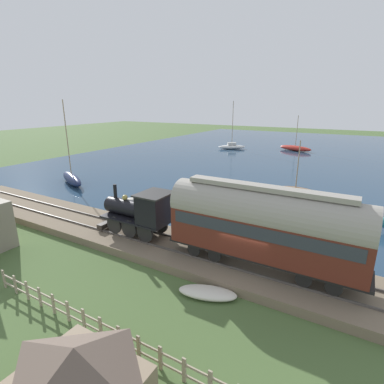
% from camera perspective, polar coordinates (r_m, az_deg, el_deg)
% --- Properties ---
extents(ground_plane, '(200.00, 200.00, 0.00)m').
position_cam_1_polar(ground_plane, '(17.06, 10.53, -14.93)').
color(ground_plane, '#476033').
extents(harbor_water, '(80.00, 80.00, 0.01)m').
position_cam_1_polar(harbor_water, '(57.31, 25.36, 6.21)').
color(harbor_water, navy).
rests_on(harbor_water, ground).
extents(rail_embankment, '(4.53, 56.00, 0.61)m').
position_cam_1_polar(rail_embankment, '(16.96, 10.61, -14.17)').
color(rail_embankment, '#756651').
rests_on(rail_embankment, ground).
extents(steam_locomotive, '(2.20, 5.19, 3.07)m').
position_cam_1_polar(steam_locomotive, '(19.34, -9.55, -3.42)').
color(steam_locomotive, black).
rests_on(steam_locomotive, rail_embankment).
extents(passenger_coach, '(2.23, 10.20, 4.39)m').
position_cam_1_polar(passenger_coach, '(15.55, 13.44, -5.84)').
color(passenger_coach, black).
rests_on(passenger_coach, rail_embankment).
extents(sailboat_brown, '(1.86, 4.71, 5.55)m').
position_cam_1_polar(sailboat_brown, '(30.29, 19.05, -0.10)').
color(sailboat_brown, brown).
rests_on(sailboat_brown, harbor_water).
extents(sailboat_red, '(3.44, 6.60, 6.57)m').
position_cam_1_polar(sailboat_red, '(60.74, 19.07, 7.91)').
color(sailboat_red, '#B72D23').
rests_on(sailboat_red, harbor_water).
extents(sailboat_white, '(4.12, 5.30, 9.08)m').
position_cam_1_polar(sailboat_white, '(60.19, 7.58, 8.60)').
color(sailboat_white, white).
rests_on(sailboat_white, harbor_water).
extents(sailboat_navy, '(3.77, 6.28, 9.15)m').
position_cam_1_polar(sailboat_navy, '(36.37, -21.92, 2.40)').
color(sailboat_navy, '#192347').
rests_on(sailboat_navy, harbor_water).
extents(rowboat_mid_harbor, '(1.12, 1.91, 0.34)m').
position_cam_1_polar(rowboat_mid_harbor, '(23.34, 10.27, -5.44)').
color(rowboat_mid_harbor, silver).
rests_on(rowboat_mid_harbor, harbor_water).
extents(rowboat_near_shore, '(3.01, 2.46, 0.38)m').
position_cam_1_polar(rowboat_near_shore, '(28.18, -12.29, -1.62)').
color(rowboat_near_shore, '#B7B2A3').
rests_on(rowboat_near_shore, harbor_water).
extents(beached_dinghy, '(1.88, 3.00, 0.44)m').
position_cam_1_polar(beached_dinghy, '(14.97, 2.99, -18.61)').
color(beached_dinghy, beige).
rests_on(beached_dinghy, ground).
extents(picket_fence, '(0.06, 20.14, 0.97)m').
position_cam_1_polar(picket_fence, '(11.54, -3.84, -29.83)').
color(picket_fence, gray).
rests_on(picket_fence, ground).
extents(foreground_shed, '(3.06, 3.68, 2.57)m').
position_cam_1_polar(foreground_shed, '(10.43, -20.82, -30.92)').
color(foreground_shed, '#89755B').
rests_on(foreground_shed, ground).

